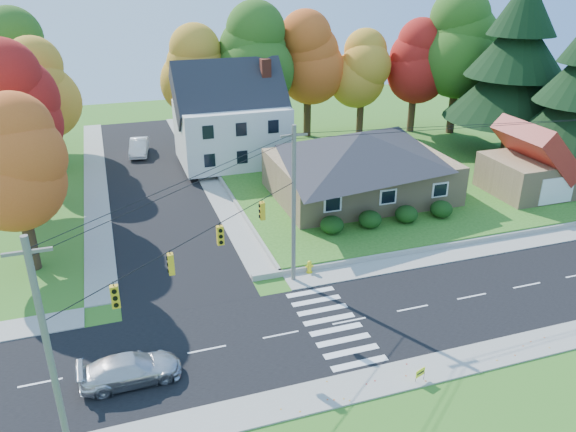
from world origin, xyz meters
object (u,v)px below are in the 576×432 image
ranch_house (360,163)px  fire_hydrant (309,267)px  white_car (139,147)px  silver_sedan (131,369)px

ranch_house → fire_hydrant: (-8.24, -10.31, -2.83)m
ranch_house → white_car: (-16.46, 18.39, -2.43)m
ranch_house → fire_hydrant: bearing=-128.6°
silver_sedan → ranch_house: bearing=-50.5°
ranch_house → silver_sedan: size_ratio=3.10×
white_car → fire_hydrant: bearing=-65.5°
white_car → fire_hydrant: size_ratio=5.42×
white_car → fire_hydrant: (8.22, -28.70, -0.40)m
ranch_house → silver_sedan: bearing=-139.0°
ranch_house → silver_sedan: ranch_house is taller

